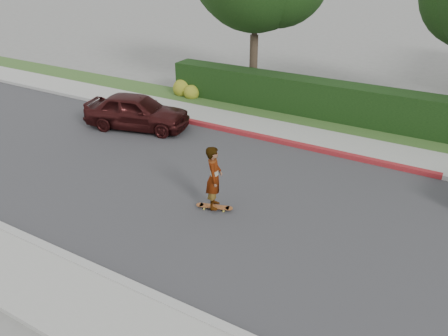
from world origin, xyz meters
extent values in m
plane|color=slate|center=(0.00, 0.00, 0.00)|extent=(120.00, 120.00, 0.00)
cube|color=#2D2D30|center=(0.00, 0.00, 0.01)|extent=(60.00, 8.00, 0.01)
cube|color=#9E9E99|center=(0.00, 4.10, 0.07)|extent=(60.00, 0.20, 0.15)
cube|color=maroon|center=(-5.00, 4.10, 0.08)|extent=(12.00, 0.21, 0.15)
cube|color=gray|center=(0.00, 5.00, 0.06)|extent=(60.00, 1.60, 0.12)
cube|color=#2D4C1E|center=(0.00, 6.60, 0.05)|extent=(60.00, 1.60, 0.10)
cube|color=black|center=(-3.00, 7.20, 0.75)|extent=(15.00, 1.00, 1.50)
sphere|color=#2D4C19|center=(-10.20, 6.80, 0.35)|extent=(0.90, 0.90, 0.90)
sphere|color=#2D4C19|center=(-9.60, 6.60, 0.30)|extent=(0.70, 0.70, 0.70)
cylinder|color=#33261C|center=(-7.50, 8.50, 1.35)|extent=(0.36, 0.36, 2.70)
cylinder|color=#33261C|center=(-7.50, 8.50, 3.38)|extent=(0.24, 0.24, 2.25)
cylinder|color=gold|center=(-4.19, -0.87, 0.03)|extent=(0.06, 0.04, 0.05)
cylinder|color=gold|center=(-4.23, -0.72, 0.03)|extent=(0.06, 0.04, 0.05)
cylinder|color=gold|center=(-3.69, -0.71, 0.03)|extent=(0.06, 0.04, 0.05)
cylinder|color=gold|center=(-3.74, -0.57, 0.03)|extent=(0.06, 0.04, 0.05)
cube|color=silver|center=(-4.21, -0.79, 0.07)|extent=(0.09, 0.16, 0.02)
cube|color=silver|center=(-3.72, -0.64, 0.07)|extent=(0.09, 0.16, 0.02)
cube|color=brown|center=(-3.96, -0.72, 0.09)|extent=(0.80, 0.42, 0.02)
cylinder|color=brown|center=(-4.34, -0.83, 0.09)|extent=(0.24, 0.24, 0.02)
cylinder|color=brown|center=(-3.59, -0.60, 0.09)|extent=(0.24, 0.24, 0.02)
imported|color=white|center=(-3.96, -0.72, 0.95)|extent=(0.63, 0.73, 1.70)
imported|color=#341110|center=(-9.42, 2.72, 0.66)|extent=(4.17, 2.52, 1.33)
camera|label=1|loc=(1.10, -8.96, 6.19)|focal=35.00mm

